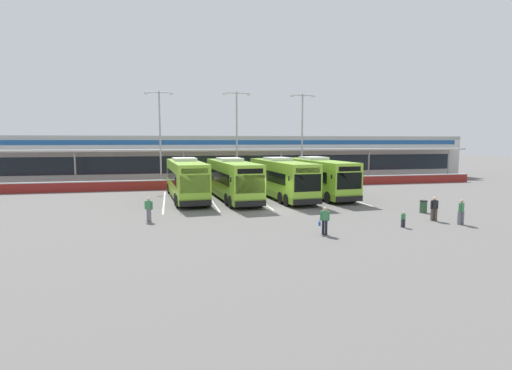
# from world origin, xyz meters

# --- Properties ---
(ground_plane) EXTENTS (200.00, 200.00, 0.00)m
(ground_plane) POSITION_xyz_m (0.00, 0.00, 0.00)
(ground_plane) COLOR #605E5B
(terminal_building) EXTENTS (70.00, 13.00, 6.00)m
(terminal_building) POSITION_xyz_m (-0.00, 26.91, 3.01)
(terminal_building) COLOR silver
(terminal_building) RESTS_ON ground
(red_barrier_wall) EXTENTS (60.00, 0.40, 1.10)m
(red_barrier_wall) POSITION_xyz_m (0.00, 14.50, 0.56)
(red_barrier_wall) COLOR maroon
(red_barrier_wall) RESTS_ON ground
(coach_bus_leftmost) EXTENTS (3.68, 12.31, 3.78)m
(coach_bus_leftmost) POSITION_xyz_m (-6.41, 6.81, 1.79)
(coach_bus_leftmost) COLOR #8CC633
(coach_bus_leftmost) RESTS_ON ground
(coach_bus_left_centre) EXTENTS (3.68, 12.31, 3.78)m
(coach_bus_left_centre) POSITION_xyz_m (-2.29, 5.72, 1.79)
(coach_bus_left_centre) COLOR #8CC633
(coach_bus_left_centre) RESTS_ON ground
(coach_bus_centre) EXTENTS (3.68, 12.31, 3.78)m
(coach_bus_centre) POSITION_xyz_m (2.32, 5.65, 1.79)
(coach_bus_centre) COLOR #8CC633
(coach_bus_centre) RESTS_ON ground
(coach_bus_right_centre) EXTENTS (3.68, 12.31, 3.78)m
(coach_bus_right_centre) POSITION_xyz_m (6.23, 6.39, 1.79)
(coach_bus_right_centre) COLOR #8CC633
(coach_bus_right_centre) RESTS_ON ground
(bay_stripe_far_west) EXTENTS (0.14, 13.00, 0.01)m
(bay_stripe_far_west) POSITION_xyz_m (-8.40, 6.00, 0.00)
(bay_stripe_far_west) COLOR silver
(bay_stripe_far_west) RESTS_ON ground
(bay_stripe_west) EXTENTS (0.14, 13.00, 0.01)m
(bay_stripe_west) POSITION_xyz_m (-4.20, 6.00, 0.00)
(bay_stripe_west) COLOR silver
(bay_stripe_west) RESTS_ON ground
(bay_stripe_mid_west) EXTENTS (0.14, 13.00, 0.01)m
(bay_stripe_mid_west) POSITION_xyz_m (0.00, 6.00, 0.00)
(bay_stripe_mid_west) COLOR silver
(bay_stripe_mid_west) RESTS_ON ground
(bay_stripe_centre) EXTENTS (0.14, 13.00, 0.01)m
(bay_stripe_centre) POSITION_xyz_m (4.20, 6.00, 0.00)
(bay_stripe_centre) COLOR silver
(bay_stripe_centre) RESTS_ON ground
(bay_stripe_mid_east) EXTENTS (0.14, 13.00, 0.01)m
(bay_stripe_mid_east) POSITION_xyz_m (8.40, 6.00, 0.00)
(bay_stripe_mid_east) COLOR silver
(bay_stripe_mid_east) RESTS_ON ground
(pedestrian_with_handbag) EXTENTS (0.64, 0.45, 1.62)m
(pedestrian_with_handbag) POSITION_xyz_m (0.77, -8.82, 0.86)
(pedestrian_with_handbag) COLOR black
(pedestrian_with_handbag) RESTS_ON ground
(pedestrian_in_dark_coat) EXTENTS (0.51, 0.36, 1.62)m
(pedestrian_in_dark_coat) POSITION_xyz_m (10.41, -8.11, 0.87)
(pedestrian_in_dark_coat) COLOR slate
(pedestrian_in_dark_coat) RESTS_ON ground
(pedestrian_child) EXTENTS (0.33, 0.19, 1.00)m
(pedestrian_child) POSITION_xyz_m (6.30, -8.07, 0.54)
(pedestrian_child) COLOR #33333D
(pedestrian_child) RESTS_ON ground
(pedestrian_near_bin) EXTENTS (0.53, 0.39, 1.62)m
(pedestrian_near_bin) POSITION_xyz_m (-9.25, -2.87, 0.87)
(pedestrian_near_bin) COLOR slate
(pedestrian_near_bin) RESTS_ON ground
(pedestrian_approaching_bus) EXTENTS (0.53, 0.30, 1.62)m
(pedestrian_approaching_bus) POSITION_xyz_m (9.48, -6.71, 0.87)
(pedestrian_approaching_bus) COLOR #4C4238
(pedestrian_approaching_bus) RESTS_ON ground
(lamp_post_west) EXTENTS (3.24, 0.28, 11.00)m
(lamp_post_west) POSITION_xyz_m (-8.87, 17.45, 6.29)
(lamp_post_west) COLOR #9E9EA3
(lamp_post_west) RESTS_ON ground
(lamp_post_centre) EXTENTS (3.24, 0.28, 11.00)m
(lamp_post_centre) POSITION_xyz_m (-0.09, 16.20, 6.29)
(lamp_post_centre) COLOR #9E9EA3
(lamp_post_centre) RESTS_ON ground
(lamp_post_east) EXTENTS (3.24, 0.28, 11.00)m
(lamp_post_east) POSITION_xyz_m (8.12, 16.66, 6.29)
(lamp_post_east) COLOR #9E9EA3
(lamp_post_east) RESTS_ON ground
(litter_bin) EXTENTS (0.54, 0.54, 0.93)m
(litter_bin) POSITION_xyz_m (10.67, -3.90, 0.47)
(litter_bin) COLOR #2D5133
(litter_bin) RESTS_ON ground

